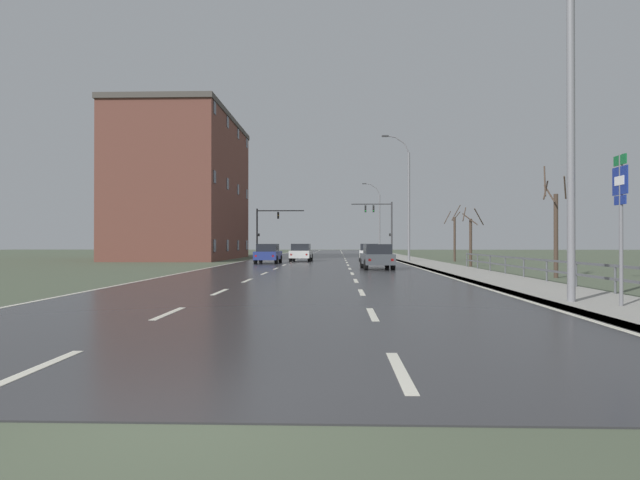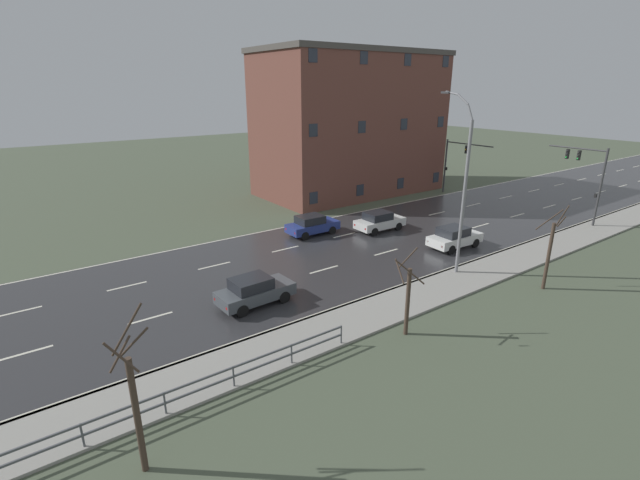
{
  "view_description": "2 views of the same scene",
  "coord_description": "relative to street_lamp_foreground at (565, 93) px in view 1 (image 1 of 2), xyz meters",
  "views": [
    {
      "loc": [
        1.54,
        -4.81,
        1.64
      ],
      "look_at": [
        -0.41,
        55.96,
        1.98
      ],
      "focal_mm": 30.15,
      "sensor_mm": 36.0,
      "label": 1
    },
    {
      "loc": [
        23.58,
        18.83,
        11.08
      ],
      "look_at": [
        0.0,
        35.76,
        1.08
      ],
      "focal_mm": 25.22,
      "sensor_mm": 36.0,
      "label": 2
    }
  ],
  "objects": [
    {
      "name": "ground_plane",
      "position": [
        -7.46,
        38.71,
        -5.6
      ],
      "size": [
        160.0,
        160.0,
        0.12
      ],
      "color": "#4C5642"
    },
    {
      "name": "road_asphalt_strip",
      "position": [
        -7.46,
        50.71,
        -5.53
      ],
      "size": [
        14.0,
        120.0,
        0.03
      ],
      "color": "#303033",
      "rests_on": "ground"
    },
    {
      "name": "sidewalk_right",
      "position": [
        0.97,
        50.71,
        -5.48
      ],
      "size": [
        3.0,
        120.0,
        0.12
      ],
      "color": "gray",
      "rests_on": "ground"
    },
    {
      "name": "guardrail",
      "position": [
        2.39,
        7.46,
        -4.83
      ],
      "size": [
        0.07,
        26.29,
        1.0
      ],
      "color": "#515459",
      "rests_on": "ground"
    },
    {
      "name": "street_lamp_foreground",
      "position": [
        0.0,
        0.0,
        0.0
      ],
      "size": [
        2.43,
        0.24,
        11.29
      ],
      "color": "slate",
      "rests_on": "ground"
    },
    {
      "name": "street_lamp_midground",
      "position": [
        -0.0,
        31.45,
        -0.23
      ],
      "size": [
        2.37,
        0.24,
        10.81
      ],
      "color": "slate",
      "rests_on": "ground"
    },
    {
      "name": "street_lamp_distant",
      "position": [
        -0.03,
        62.9,
        -0.53
      ],
      "size": [
        2.57,
        0.24,
        10.25
      ],
      "color": "slate",
      "rests_on": "ground"
    },
    {
      "name": "highway_sign",
      "position": [
        0.93,
        -0.91,
        -3.1
      ],
      "size": [
        0.09,
        0.68,
        3.8
      ],
      "color": "slate",
      "rests_on": "ground"
    },
    {
      "name": "traffic_signal_right",
      "position": [
        -0.68,
        48.64,
        -1.15
      ],
      "size": [
        4.79,
        0.36,
        6.44
      ],
      "color": "#38383A",
      "rests_on": "ground"
    },
    {
      "name": "traffic_signal_left",
      "position": [
        -14.26,
        48.84,
        -1.72
      ],
      "size": [
        5.63,
        0.36,
        5.69
      ],
      "color": "#38383A",
      "rests_on": "ground"
    },
    {
      "name": "car_far_right",
      "position": [
        -11.43,
        28.57,
        -4.73
      ],
      "size": [
        1.9,
        4.13,
        1.57
      ],
      "rotation": [
        0.0,
        0.0,
        -0.02
      ],
      "color": "navy",
      "rests_on": "ground"
    },
    {
      "name": "car_far_left",
      "position": [
        -3.45,
        19.32,
        -4.73
      ],
      "size": [
        1.98,
        4.18,
        1.57
      ],
      "rotation": [
        0.0,
        0.0,
        0.05
      ],
      "color": "#474C51",
      "rests_on": "ground"
    },
    {
      "name": "car_distant",
      "position": [
        -3.01,
        35.16,
        -4.73
      ],
      "size": [
        1.97,
        4.17,
        1.57
      ],
      "rotation": [
        0.0,
        0.0,
        -0.04
      ],
      "color": "silver",
      "rests_on": "ground"
    },
    {
      "name": "car_mid_centre",
      "position": [
        -9.12,
        33.54,
        -4.73
      ],
      "size": [
        1.93,
        4.15,
        1.57
      ],
      "rotation": [
        0.0,
        0.0,
        -0.03
      ],
      "color": "silver",
      "rests_on": "ground"
    },
    {
      "name": "brick_building",
      "position": [
        -21.67,
        40.65,
        1.74
      ],
      "size": [
        10.31,
        19.42,
        14.54
      ],
      "color": "brown",
      "rests_on": "ground"
    },
    {
      "name": "bare_tree_near",
      "position": [
        4.32,
        11.45,
        -3.23
      ],
      "size": [
        1.2,
        1.26,
        5.36
      ],
      "color": "#423328",
      "rests_on": "ground"
    },
    {
      "name": "bare_tree_mid",
      "position": [
        3.39,
        23.61,
        -3.63
      ],
      "size": [
        1.59,
        1.65,
        4.18
      ],
      "color": "#423328",
      "rests_on": "ground"
    },
    {
      "name": "bare_tree_far",
      "position": [
        4.47,
        33.79,
        -3.31
      ],
      "size": [
        1.54,
        1.19,
        5.05
      ],
      "color": "#423328",
      "rests_on": "ground"
    }
  ]
}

